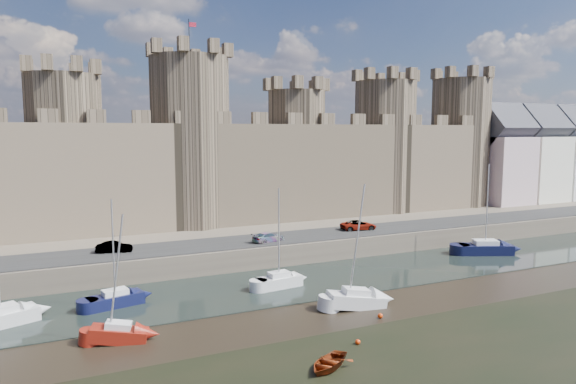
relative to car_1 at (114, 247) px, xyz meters
name	(u,v)px	position (x,y,z in m)	size (l,w,h in m)	color
water_channel	(234,291)	(9.95, -10.52, -3.08)	(160.00, 12.00, 0.08)	black
quay	(163,220)	(9.95, 25.48, -1.87)	(160.00, 60.00, 2.50)	#4C443A
road	(206,245)	(9.95, -0.52, -0.57)	(160.00, 7.00, 0.10)	black
castle	(173,159)	(9.32, 13.48, 8.55)	(108.50, 11.00, 29.00)	#42382B
townhouses	(553,157)	(81.45, 11.48, 7.47)	(35.50, 9.05, 18.13)	beige
car_1	(114,247)	(0.00, 0.00, 0.00)	(1.31, 3.77, 1.24)	gray
car_2	(268,237)	(17.13, -1.82, -0.03)	(1.67, 4.10, 1.19)	gray
car_3	(359,225)	(30.74, 0.02, 0.04)	(2.19, 4.75, 1.32)	gray
sailboat_0	(1,317)	(-9.87, -11.51, -2.33)	(5.85, 3.95, 10.19)	silver
sailboat_1	(115,298)	(-1.05, -10.45, -2.35)	(5.08, 2.89, 9.58)	black
sailboat_2	(279,280)	(14.36, -11.37, -2.32)	(4.77, 2.30, 9.92)	silver
sailboat_3	(485,248)	(43.63, -9.34, -2.26)	(6.95, 4.87, 11.37)	black
sailboat_4	(119,333)	(-1.63, -18.55, -2.41)	(4.37, 2.62, 9.57)	maroon
sailboat_5	(356,299)	(18.31, -19.41, -2.34)	(5.36, 2.78, 11.01)	silver
dinghy_4	(328,364)	(10.34, -28.77, -2.76)	(2.52, 0.73, 3.53)	maroon
buoy_1	(358,342)	(14.20, -26.25, -2.92)	(0.40, 0.40, 0.40)	red
buoy_3	(380,316)	(18.73, -22.52, -2.90)	(0.43, 0.43, 0.43)	red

